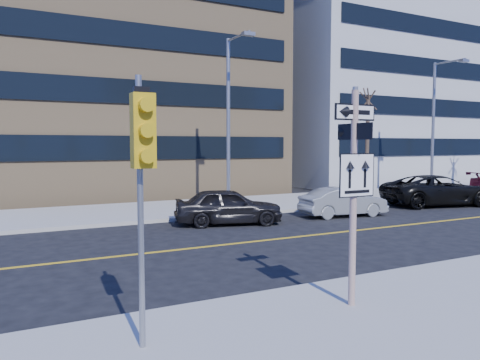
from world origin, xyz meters
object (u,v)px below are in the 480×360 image
sign_pole (354,184)px  parked_car_a (228,206)px  traffic_signal (143,154)px  street_tree_west (368,103)px  streetlight_a (231,111)px  streetlight_b (437,119)px  parked_car_b (343,202)px  parked_car_c (438,190)px

sign_pole → parked_car_a: bearing=77.2°
traffic_signal → street_tree_west: size_ratio=0.63×
streetlight_a → streetlight_b: bearing=0.0°
parked_car_b → street_tree_west: size_ratio=0.61×
parked_car_a → street_tree_west: size_ratio=0.67×
streetlight_a → streetlight_b: size_ratio=1.00×
sign_pole → parked_car_c: bearing=34.9°
parked_car_a → parked_car_b: bearing=-78.5°
traffic_signal → streetlight_b: streetlight_b is taller
parked_car_a → streetlight_b: 16.60m
traffic_signal → streetlight_b: size_ratio=0.50×
streetlight_b → sign_pole: bearing=-143.6°
streetlight_b → street_tree_west: 5.09m
sign_pole → parked_car_b: size_ratio=1.05×
streetlight_a → street_tree_west: (9.00, 0.54, 0.77)m
parked_car_b → street_tree_west: bearing=-44.1°
parked_car_a → streetlight_a: (1.75, 3.35, 4.03)m
traffic_signal → parked_car_a: size_ratio=0.94×
sign_pole → street_tree_west: 19.22m
parked_car_a → streetlight_b: bearing=-61.6°
traffic_signal → parked_car_b: 15.31m
traffic_signal → streetlight_a: 15.72m
parked_car_b → parked_car_c: parked_car_c is taller
parked_car_a → parked_car_b: size_ratio=1.10×
traffic_signal → parked_car_a: traffic_signal is taller
parked_car_c → parked_car_b: bearing=108.9°
parked_car_a → street_tree_west: street_tree_west is taller
sign_pole → traffic_signal: sign_pole is taller
traffic_signal → parked_car_a: (6.25, 10.07, -2.30)m
traffic_signal → parked_car_b: (11.68, 9.61, -2.39)m
parked_car_b → parked_car_c: (6.78, 0.64, 0.16)m
parked_car_c → streetlight_a: streetlight_a is taller
streetlight_b → street_tree_west: size_ratio=1.26×
streetlight_a → street_tree_west: bearing=3.5°
traffic_signal → streetlight_b: (22.00, 13.42, 1.73)m
streetlight_b → street_tree_west: streetlight_b is taller
parked_car_c → street_tree_west: 6.19m
traffic_signal → streetlight_b: 25.83m
parked_car_a → street_tree_west: bearing=-53.7°
parked_car_b → streetlight_b: 11.75m
sign_pole → parked_car_a: 10.32m
sign_pole → streetlight_b: streetlight_b is taller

